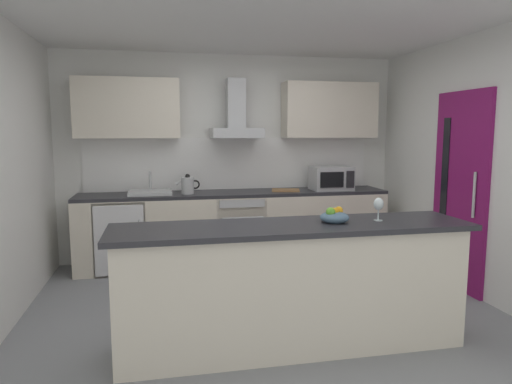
{
  "coord_description": "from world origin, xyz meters",
  "views": [
    {
      "loc": [
        -0.9,
        -3.9,
        1.64
      ],
      "look_at": [
        0.02,
        0.5,
        1.05
      ],
      "focal_mm": 32.43,
      "sensor_mm": 36.0,
      "label": 1
    }
  ],
  "objects_px": {
    "microwave": "(331,178)",
    "wine_glass": "(379,205)",
    "oven": "(238,227)",
    "kettle": "(188,185)",
    "sink": "(150,192)",
    "refrigerator": "(121,235)",
    "chopping_board": "(286,190)",
    "range_hood": "(236,119)",
    "fruit_bowl": "(334,217)"
  },
  "relations": [
    {
      "from": "oven",
      "to": "range_hood",
      "type": "bearing_deg",
      "value": 90.0
    },
    {
      "from": "sink",
      "to": "refrigerator",
      "type": "bearing_deg",
      "value": -177.73
    },
    {
      "from": "refrigerator",
      "to": "sink",
      "type": "distance_m",
      "value": 0.61
    },
    {
      "from": "oven",
      "to": "kettle",
      "type": "height_order",
      "value": "kettle"
    },
    {
      "from": "microwave",
      "to": "chopping_board",
      "type": "xyz_separation_m",
      "value": [
        -0.6,
        0.0,
        -0.14
      ]
    },
    {
      "from": "sink",
      "to": "kettle",
      "type": "distance_m",
      "value": 0.45
    },
    {
      "from": "range_hood",
      "to": "chopping_board",
      "type": "height_order",
      "value": "range_hood"
    },
    {
      "from": "sink",
      "to": "kettle",
      "type": "bearing_deg",
      "value": -5.8
    },
    {
      "from": "oven",
      "to": "chopping_board",
      "type": "bearing_deg",
      "value": -2.27
    },
    {
      "from": "oven",
      "to": "refrigerator",
      "type": "xyz_separation_m",
      "value": [
        -1.4,
        -0.0,
        -0.03
      ]
    },
    {
      "from": "kettle",
      "to": "chopping_board",
      "type": "xyz_separation_m",
      "value": [
        1.21,
        0.01,
        -0.09
      ]
    },
    {
      "from": "refrigerator",
      "to": "range_hood",
      "type": "distance_m",
      "value": 1.96
    },
    {
      "from": "sink",
      "to": "fruit_bowl",
      "type": "bearing_deg",
      "value": -58.79
    },
    {
      "from": "wine_glass",
      "to": "chopping_board",
      "type": "relative_size",
      "value": 0.52
    },
    {
      "from": "wine_glass",
      "to": "sink",
      "type": "bearing_deg",
      "value": 126.96
    },
    {
      "from": "refrigerator",
      "to": "kettle",
      "type": "relative_size",
      "value": 2.94
    },
    {
      "from": "wine_glass",
      "to": "fruit_bowl",
      "type": "distance_m",
      "value": 0.36
    },
    {
      "from": "chopping_board",
      "to": "refrigerator",
      "type": "bearing_deg",
      "value": 179.4
    },
    {
      "from": "range_hood",
      "to": "fruit_bowl",
      "type": "height_order",
      "value": "range_hood"
    },
    {
      "from": "oven",
      "to": "wine_glass",
      "type": "distance_m",
      "value": 2.5
    },
    {
      "from": "chopping_board",
      "to": "range_hood",
      "type": "bearing_deg",
      "value": 165.62
    },
    {
      "from": "oven",
      "to": "kettle",
      "type": "relative_size",
      "value": 2.77
    },
    {
      "from": "oven",
      "to": "sink",
      "type": "xyz_separation_m",
      "value": [
        -1.05,
        0.01,
        0.47
      ]
    },
    {
      "from": "microwave",
      "to": "wine_glass",
      "type": "relative_size",
      "value": 2.81
    },
    {
      "from": "refrigerator",
      "to": "sink",
      "type": "relative_size",
      "value": 1.7
    },
    {
      "from": "range_hood",
      "to": "wine_glass",
      "type": "height_order",
      "value": "range_hood"
    },
    {
      "from": "kettle",
      "to": "range_hood",
      "type": "bearing_deg",
      "value": 14.88
    },
    {
      "from": "microwave",
      "to": "chopping_board",
      "type": "bearing_deg",
      "value": 179.6
    },
    {
      "from": "microwave",
      "to": "chopping_board",
      "type": "distance_m",
      "value": 0.61
    },
    {
      "from": "refrigerator",
      "to": "chopping_board",
      "type": "xyz_separation_m",
      "value": [
        2.0,
        -0.02,
        0.49
      ]
    },
    {
      "from": "kettle",
      "to": "fruit_bowl",
      "type": "height_order",
      "value": "kettle"
    },
    {
      "from": "refrigerator",
      "to": "kettle",
      "type": "distance_m",
      "value": 0.98
    },
    {
      "from": "wine_glass",
      "to": "fruit_bowl",
      "type": "height_order",
      "value": "wine_glass"
    },
    {
      "from": "oven",
      "to": "fruit_bowl",
      "type": "bearing_deg",
      "value": -81.36
    },
    {
      "from": "oven",
      "to": "microwave",
      "type": "relative_size",
      "value": 1.6
    },
    {
      "from": "microwave",
      "to": "range_hood",
      "type": "relative_size",
      "value": 0.69
    },
    {
      "from": "microwave",
      "to": "kettle",
      "type": "distance_m",
      "value": 1.81
    },
    {
      "from": "refrigerator",
      "to": "range_hood",
      "type": "height_order",
      "value": "range_hood"
    },
    {
      "from": "refrigerator",
      "to": "fruit_bowl",
      "type": "relative_size",
      "value": 3.86
    },
    {
      "from": "range_hood",
      "to": "chopping_board",
      "type": "bearing_deg",
      "value": -14.38
    },
    {
      "from": "fruit_bowl",
      "to": "sink",
      "type": "bearing_deg",
      "value": 121.21
    },
    {
      "from": "microwave",
      "to": "kettle",
      "type": "relative_size",
      "value": 1.73
    },
    {
      "from": "microwave",
      "to": "range_hood",
      "type": "height_order",
      "value": "range_hood"
    },
    {
      "from": "refrigerator",
      "to": "sink",
      "type": "bearing_deg",
      "value": 2.27
    },
    {
      "from": "kettle",
      "to": "chopping_board",
      "type": "relative_size",
      "value": 0.85
    },
    {
      "from": "range_hood",
      "to": "wine_glass",
      "type": "xyz_separation_m",
      "value": [
        0.7,
        -2.45,
        -0.7
      ]
    },
    {
      "from": "microwave",
      "to": "fruit_bowl",
      "type": "relative_size",
      "value": 2.27
    },
    {
      "from": "oven",
      "to": "range_hood",
      "type": "xyz_separation_m",
      "value": [
        0.0,
        0.13,
        1.33
      ]
    },
    {
      "from": "kettle",
      "to": "wine_glass",
      "type": "bearing_deg",
      "value": -60.11
    },
    {
      "from": "fruit_bowl",
      "to": "microwave",
      "type": "bearing_deg",
      "value": 69.7
    }
  ]
}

